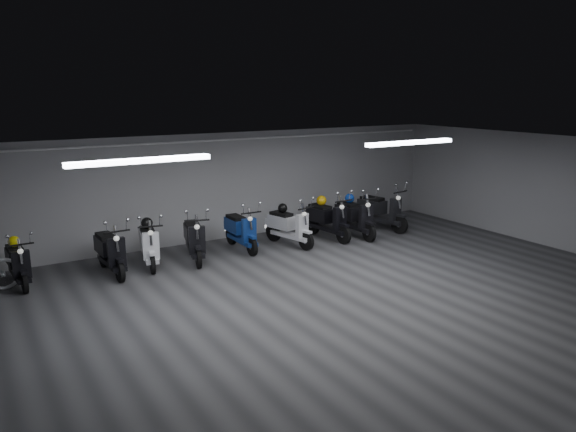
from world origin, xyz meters
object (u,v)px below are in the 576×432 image
scooter_8 (355,211)px  helmet_1 (350,198)px  helmet_2 (147,223)px  scooter_7 (328,213)px  scooter_6 (289,220)px  helmet_0 (321,200)px  scooter_2 (149,238)px  scooter_4 (241,224)px  scooter_1 (110,244)px  helmet_3 (283,208)px  scooter_0 (17,257)px  scooter_3 (194,232)px  helmet_4 (14,242)px  scooter_9 (381,204)px

scooter_8 → helmet_1: size_ratio=7.38×
helmet_2 → scooter_7: bearing=-5.3°
scooter_6 → helmet_2: scooter_6 is taller
scooter_7 → helmet_0: size_ratio=7.00×
scooter_2 → scooter_4: size_ratio=1.00×
scooter_1 → scooter_2: size_ratio=1.03×
scooter_8 → helmet_0: size_ratio=7.08×
scooter_2 → helmet_3: 3.50m
scooter_2 → scooter_0: bearing=-171.4°
scooter_3 → scooter_8: (4.49, -0.24, 0.03)m
scooter_4 → helmet_0: 2.41m
scooter_2 → scooter_8: 5.53m
scooter_3 → scooter_6: bearing=12.1°
scooter_1 → scooter_6: 4.43m
scooter_4 → helmet_4: scooter_4 is taller
scooter_0 → scooter_3: bearing=-7.7°
scooter_3 → scooter_7: size_ratio=0.97×
scooter_8 → helmet_0: (-0.80, 0.44, 0.29)m
scooter_2 → helmet_0: size_ratio=6.52×
scooter_6 → scooter_8: bearing=-18.2°
scooter_3 → scooter_6: 2.52m
scooter_4 → scooter_7: 2.43m
scooter_0 → scooter_9: 9.26m
scooter_1 → scooter_4: size_ratio=1.02×
scooter_3 → helmet_2: 1.08m
scooter_3 → scooter_4: 1.32m
scooter_6 → helmet_1: scooter_6 is taller
scooter_1 → helmet_2: size_ratio=6.82×
scooter_9 → helmet_4: scooter_9 is taller
scooter_7 → scooter_4: bearing=167.7°
helmet_1 → helmet_3: helmet_1 is taller
scooter_3 → scooter_7: scooter_7 is taller
scooter_2 → helmet_2: (0.05, 0.24, 0.29)m
helmet_0 → helmet_4: helmet_0 is taller
scooter_0 → scooter_3: 3.68m
scooter_9 → helmet_1: (-1.09, 0.05, 0.28)m
scooter_3 → scooter_6: scooter_3 is taller
scooter_2 → scooter_7: size_ratio=0.93×
helmet_3 → helmet_4: size_ratio=1.05×
helmet_1 → scooter_2: bearing=178.8°
helmet_1 → scooter_4: bearing=176.7°
scooter_7 → scooter_2: bearing=171.7°
scooter_0 → scooter_6: 6.20m
scooter_9 → helmet_3: scooter_9 is taller
scooter_6 → scooter_3: bearing=164.5°
helmet_3 → helmet_4: (-6.15, 0.34, -0.07)m
scooter_2 → scooter_8: (5.51, -0.38, 0.06)m
scooter_4 → helmet_4: size_ratio=7.58×
scooter_6 → scooter_8: size_ratio=0.93×
scooter_1 → scooter_3: size_ratio=0.99×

